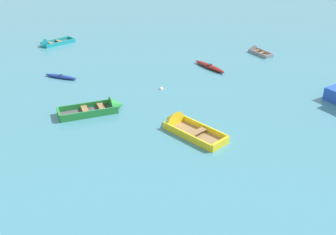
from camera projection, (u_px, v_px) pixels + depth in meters
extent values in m
ellipsoid|color=navy|center=(61.00, 77.00, 32.69)|extent=(3.00, 0.90, 0.27)
torus|color=black|center=(61.00, 75.00, 32.63)|extent=(0.41, 0.41, 0.06)
cube|color=#4C4C51|center=(88.00, 113.00, 27.01)|extent=(3.77, 3.10, 0.13)
cube|color=#288C3D|center=(86.00, 106.00, 27.48)|extent=(3.24, 2.20, 0.51)
cube|color=#288C3D|center=(90.00, 114.00, 26.35)|extent=(3.24, 2.20, 0.51)
cube|color=#288C3D|center=(59.00, 115.00, 26.31)|extent=(0.86, 1.19, 0.51)
cone|color=#288C3D|center=(117.00, 105.00, 27.54)|extent=(1.46, 1.58, 1.31)
cube|color=#937047|center=(85.00, 109.00, 26.81)|extent=(1.01, 1.24, 0.03)
cube|color=#937047|center=(101.00, 107.00, 27.16)|extent=(1.01, 1.24, 0.03)
ellipsoid|color=maroon|center=(210.00, 66.00, 34.72)|extent=(3.19, 2.91, 0.33)
torus|color=black|center=(210.00, 65.00, 34.65)|extent=(0.64, 0.64, 0.07)
cube|color=#99754C|center=(261.00, 54.00, 38.14)|extent=(2.22, 2.28, 0.08)
cube|color=gray|center=(257.00, 53.00, 37.87)|extent=(1.69, 1.80, 0.33)
cube|color=gray|center=(264.00, 52.00, 38.29)|extent=(1.69, 1.80, 0.33)
cube|color=gray|center=(269.00, 56.00, 37.16)|extent=(0.73, 0.69, 0.33)
cone|color=gray|center=(252.00, 49.00, 39.04)|extent=(1.03, 1.01, 0.89)
cube|color=#937047|center=(262.00, 52.00, 37.96)|extent=(0.78, 0.75, 0.03)
cube|color=#937047|center=(257.00, 50.00, 38.49)|extent=(0.78, 0.75, 0.03)
cube|color=#4C4C51|center=(58.00, 43.00, 41.15)|extent=(2.71, 3.24, 0.09)
cube|color=teal|center=(61.00, 43.00, 40.69)|extent=(1.90, 2.75, 0.38)
cube|color=teal|center=(55.00, 41.00, 41.48)|extent=(1.90, 2.75, 0.38)
cube|color=teal|center=(72.00, 39.00, 42.08)|extent=(1.06, 0.77, 0.38)
cone|color=teal|center=(43.00, 45.00, 40.04)|extent=(1.39, 1.28, 1.17)
cube|color=#937047|center=(59.00, 41.00, 41.16)|extent=(1.09, 0.89, 0.03)
cube|color=#937047|center=(51.00, 43.00, 40.58)|extent=(1.09, 0.89, 0.03)
cube|color=#99754C|center=(195.00, 134.00, 24.42)|extent=(3.97, 3.29, 0.11)
cube|color=yellow|center=(186.00, 136.00, 23.86)|extent=(3.38, 2.26, 0.46)
cube|color=yellow|center=(203.00, 128.00, 24.81)|extent=(3.38, 2.26, 0.46)
cube|color=yellow|center=(220.00, 144.00, 23.07)|extent=(0.96, 1.34, 0.46)
cone|color=yellow|center=(171.00, 120.00, 25.65)|extent=(1.57, 1.73, 1.47)
cube|color=#937047|center=(197.00, 132.00, 24.16)|extent=(1.10, 1.37, 0.03)
sphere|color=silver|center=(161.00, 89.00, 30.74)|extent=(0.33, 0.33, 0.33)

